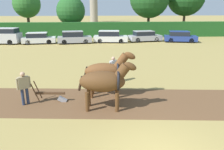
{
  "coord_description": "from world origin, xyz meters",
  "views": [
    {
      "loc": [
        -1.92,
        -5.68,
        4.58
      ],
      "look_at": [
        -1.1,
        5.46,
        1.1
      ],
      "focal_mm": 35.0,
      "sensor_mm": 36.0,
      "label": 1
    }
  ],
  "objects": [
    {
      "name": "parked_car_center",
      "position": [
        -0.01,
        23.84,
        0.75
      ],
      "size": [
        4.65,
        2.2,
        1.57
      ],
      "rotation": [
        0.0,
        0.0,
        -0.1
      ],
      "color": "silver",
      "rests_on": "ground"
    },
    {
      "name": "tree_center",
      "position": [
        -5.94,
        31.87,
        3.99
      ],
      "size": [
        4.66,
        4.66,
        6.33
      ],
      "color": "#423323",
      "rests_on": "ground"
    },
    {
      "name": "plowed_furrow_strip",
      "position": [
        -6.57,
        4.94,
        0.0
      ],
      "size": [
        33.48,
        6.77,
        0.01
      ],
      "primitive_type": "cube",
      "rotation": [
        0.0,
        0.0,
        -0.1
      ],
      "color": "brown",
      "rests_on": "ground"
    },
    {
      "name": "tree_center_left",
      "position": [
        -13.15,
        32.87,
        5.05
      ],
      "size": [
        4.45,
        4.45,
        7.3
      ],
      "color": "#423323",
      "rests_on": "ground"
    },
    {
      "name": "farmer_at_plow",
      "position": [
        -5.43,
        4.45,
        0.97
      ],
      "size": [
        0.58,
        0.43,
        1.66
      ],
      "rotation": [
        0.0,
        0.0,
        -1.0
      ],
      "color": "#28334C",
      "rests_on": "ground"
    },
    {
      "name": "parked_car_right",
      "position": [
        9.54,
        23.56,
        0.71
      ],
      "size": [
        4.55,
        2.57,
        1.48
      ],
      "rotation": [
        0.0,
        0.0,
        -0.2
      ],
      "color": "navy",
      "rests_on": "ground"
    },
    {
      "name": "draft_horse_lead_right",
      "position": [
        -1.41,
        5.21,
        1.39
      ],
      "size": [
        2.78,
        1.12,
        2.49
      ],
      "rotation": [
        0.0,
        0.0,
        -0.1
      ],
      "color": "brown",
      "rests_on": "ground"
    },
    {
      "name": "draft_horse_lead_left",
      "position": [
        -1.57,
        3.69,
        1.36
      ],
      "size": [
        2.73,
        1.21,
        2.35
      ],
      "rotation": [
        0.0,
        0.0,
        -0.1
      ],
      "color": "#513319",
      "rests_on": "ground"
    },
    {
      "name": "parked_car_left",
      "position": [
        -9.39,
        23.53,
        0.69
      ],
      "size": [
        4.34,
        2.28,
        1.44
      ],
      "rotation": [
        0.0,
        0.0,
        0.11
      ],
      "color": "silver",
      "rests_on": "ground"
    },
    {
      "name": "plow",
      "position": [
        -4.15,
        4.71,
        0.32
      ],
      "size": [
        1.74,
        0.5,
        1.13
      ],
      "rotation": [
        0.0,
        0.0,
        -0.1
      ],
      "color": "#4C331E",
      "rests_on": "ground"
    },
    {
      "name": "parked_car_center_right",
      "position": [
        4.82,
        24.33,
        0.71
      ],
      "size": [
        4.69,
        2.51,
        1.47
      ],
      "rotation": [
        0.0,
        0.0,
        0.18
      ],
      "color": "#A8A8B2",
      "rests_on": "ground"
    },
    {
      "name": "parked_car_center_left",
      "position": [
        -4.78,
        23.39,
        0.76
      ],
      "size": [
        4.53,
        2.23,
        1.6
      ],
      "rotation": [
        0.0,
        0.0,
        0.12
      ],
      "color": "#9E9EA8",
      "rests_on": "ground"
    },
    {
      "name": "farmer_beside_team",
      "position": [
        -0.89,
        7.4,
        0.97
      ],
      "size": [
        0.5,
        0.5,
        1.67
      ],
      "rotation": [
        0.0,
        0.0,
        -0.79
      ],
      "color": "#28334C",
      "rests_on": "ground"
    },
    {
      "name": "hedgerow",
      "position": [
        0.0,
        29.3,
        1.17
      ],
      "size": [
        77.56,
        1.22,
        2.34
      ],
      "primitive_type": "cube",
      "color": "#1E511E",
      "rests_on": "ground"
    },
    {
      "name": "parked_van",
      "position": [
        -14.19,
        23.74,
        1.04
      ],
      "size": [
        5.02,
        2.35,
        2.03
      ],
      "rotation": [
        0.0,
        0.0,
        -0.09
      ],
      "color": "#BCBCC1",
      "rests_on": "ground"
    }
  ]
}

